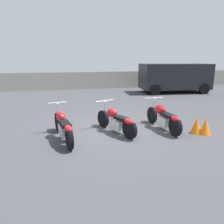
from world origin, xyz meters
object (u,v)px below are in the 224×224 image
at_px(traffic_cone_far, 205,127).
at_px(parked_van, 175,76).
at_px(traffic_cone_near, 196,125).
at_px(motorcycle_slot_2, 163,117).
at_px(motorcycle_slot_1, 116,121).
at_px(motorcycle_slot_0, 63,126).

bearing_deg(traffic_cone_far, parked_van, 67.93).
height_order(parked_van, traffic_cone_near, parked_van).
distance_m(motorcycle_slot_2, traffic_cone_far, 1.30).
xyz_separation_m(motorcycle_slot_1, traffic_cone_far, (2.64, -0.75, -0.14)).
xyz_separation_m(motorcycle_slot_0, parked_van, (7.53, 7.55, 0.68)).
bearing_deg(parked_van, motorcycle_slot_1, -33.89).
distance_m(motorcycle_slot_2, traffic_cone_near, 1.05).
height_order(motorcycle_slot_0, parked_van, parked_van).
distance_m(parked_van, traffic_cone_far, 8.72).
height_order(motorcycle_slot_0, traffic_cone_near, motorcycle_slot_0).
relative_size(motorcycle_slot_1, parked_van, 0.40).
relative_size(parked_van, traffic_cone_far, 9.44).
height_order(motorcycle_slot_1, parked_van, parked_van).
relative_size(parked_van, traffic_cone_near, 9.08).
bearing_deg(motorcycle_slot_1, motorcycle_slot_2, -21.99).
bearing_deg(motorcycle_slot_0, motorcycle_slot_2, -6.23).
distance_m(motorcycle_slot_1, traffic_cone_far, 2.75).
height_order(motorcycle_slot_1, motorcycle_slot_2, motorcycle_slot_2).
bearing_deg(traffic_cone_far, motorcycle_slot_0, 173.50).
bearing_deg(parked_van, traffic_cone_near, -18.65).
xyz_separation_m(motorcycle_slot_0, motorcycle_slot_1, (1.62, 0.26, -0.02)).
bearing_deg(motorcycle_slot_1, parked_van, 28.78).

